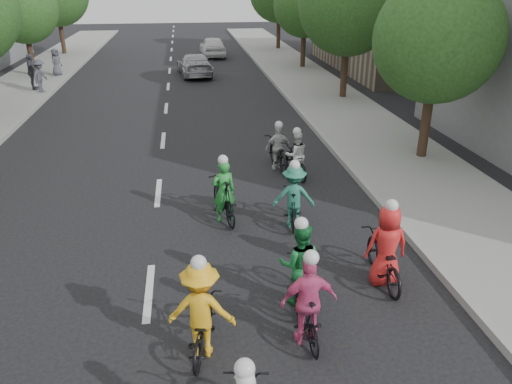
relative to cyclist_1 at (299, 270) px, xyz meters
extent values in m
plane|color=black|center=(-2.89, 0.67, -0.69)|extent=(120.00, 120.00, 0.00)
cube|color=gray|center=(5.11, 10.67, -0.62)|extent=(4.00, 80.00, 0.15)
cube|color=#999993|center=(3.16, 10.67, -0.60)|extent=(0.18, 80.00, 0.18)
cube|color=gray|center=(13.11, 24.67, 3.31)|extent=(10.00, 14.00, 8.00)
cylinder|color=black|center=(-11.09, 24.67, 0.44)|extent=(0.32, 0.32, 2.27)
sphere|color=#204918|center=(-11.09, 24.67, 3.28)|extent=(4.00, 4.00, 4.00)
cylinder|color=black|center=(-11.09, 33.67, 0.55)|extent=(0.32, 0.32, 2.48)
cylinder|color=black|center=(5.91, 7.27, 0.44)|extent=(0.32, 0.32, 2.27)
sphere|color=#204918|center=(5.91, 7.27, 3.28)|extent=(4.00, 4.00, 4.00)
cylinder|color=black|center=(5.91, 16.27, 0.55)|extent=(0.32, 0.32, 2.48)
sphere|color=#204918|center=(5.91, 16.27, 3.83)|extent=(4.80, 4.80, 4.80)
cylinder|color=black|center=(5.91, 25.27, 0.44)|extent=(0.32, 0.32, 2.27)
sphere|color=#204918|center=(5.91, 25.27, 3.28)|extent=(4.00, 4.00, 4.00)
cylinder|color=black|center=(5.91, 34.27, 0.55)|extent=(0.32, 0.32, 2.48)
sphere|color=silver|center=(-1.43, -3.31, 0.84)|extent=(0.26, 0.26, 0.26)
imported|color=black|center=(0.00, 0.06, -0.24)|extent=(0.69, 1.55, 0.90)
imported|color=#1A7637|center=(0.00, -0.04, 0.14)|extent=(0.91, 0.77, 1.67)
sphere|color=silver|center=(0.00, -0.04, 1.00)|extent=(0.26, 0.26, 0.26)
imported|color=black|center=(-1.89, -1.10, -0.25)|extent=(0.91, 1.76, 0.88)
imported|color=yellow|center=(-1.89, -1.20, 0.17)|extent=(1.22, 0.85, 1.72)
sphere|color=silver|center=(-1.89, -1.20, 1.05)|extent=(0.26, 0.26, 0.26)
imported|color=black|center=(-0.10, -1.08, -0.23)|extent=(0.48, 1.55, 0.92)
imported|color=#EB5390|center=(-0.10, -1.18, 0.13)|extent=(0.98, 0.44, 1.66)
sphere|color=silver|center=(-0.10, -1.18, 0.98)|extent=(0.26, 0.26, 0.26)
imported|color=black|center=(1.86, 0.44, -0.19)|extent=(0.73, 1.95, 1.01)
imported|color=red|center=(1.86, 0.34, 0.17)|extent=(0.86, 0.58, 1.73)
sphere|color=silver|center=(1.86, 0.34, 1.06)|extent=(0.26, 0.26, 0.26)
imported|color=black|center=(-1.13, 3.72, -0.12)|extent=(0.91, 1.97, 1.14)
imported|color=green|center=(-1.13, 3.62, 0.12)|extent=(0.66, 0.50, 1.63)
sphere|color=silver|center=(-1.13, 3.62, 0.96)|extent=(0.26, 0.26, 0.26)
imported|color=black|center=(1.33, 6.43, -0.21)|extent=(0.88, 1.90, 0.96)
imported|color=white|center=(1.33, 6.33, 0.03)|extent=(0.77, 0.64, 1.45)
sphere|color=silver|center=(1.33, 6.33, 0.77)|extent=(0.26, 0.26, 0.26)
imported|color=black|center=(0.56, 3.19, -0.21)|extent=(0.72, 1.67, 0.97)
imported|color=#287A5E|center=(0.56, 3.09, 0.11)|extent=(1.12, 0.76, 1.61)
sphere|color=silver|center=(0.56, 3.09, 0.94)|extent=(0.26, 0.26, 0.26)
imported|color=black|center=(0.91, 7.17, -0.20)|extent=(0.84, 1.94, 0.99)
imported|color=silver|center=(0.91, 7.07, 0.03)|extent=(0.88, 0.44, 1.46)
sphere|color=silver|center=(0.91, 7.07, 0.78)|extent=(0.26, 0.26, 0.26)
imported|color=#A4A5A8|center=(-1.28, 23.77, -0.03)|extent=(2.33, 4.75, 1.33)
imported|color=white|center=(0.30, 31.37, 0.06)|extent=(1.93, 4.47, 1.50)
imported|color=#474753|center=(-9.34, 19.46, 0.29)|extent=(0.87, 1.20, 1.68)
imported|color=#4E4E5C|center=(-9.95, 20.24, 0.38)|extent=(0.62, 1.14, 1.84)
imported|color=#4B4B57|center=(-9.58, 24.24, 0.25)|extent=(0.76, 0.91, 1.58)
camera|label=1|loc=(-1.94, -7.86, 5.15)|focal=35.00mm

